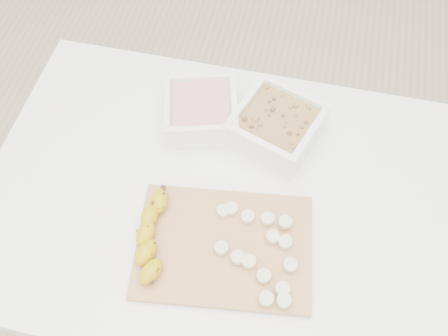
% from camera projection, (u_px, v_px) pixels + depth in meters
% --- Properties ---
extents(ground, '(3.50, 3.50, 0.00)m').
position_uv_depth(ground, '(222.00, 300.00, 1.68)').
color(ground, '#C6AD89').
rests_on(ground, ground).
extents(table, '(1.00, 0.70, 0.75)m').
position_uv_depth(table, '(221.00, 215.00, 1.12)').
color(table, white).
rests_on(table, ground).
extents(bowl_yogurt, '(0.19, 0.19, 0.07)m').
position_uv_depth(bowl_yogurt, '(201.00, 111.00, 1.11)').
color(bowl_yogurt, white).
rests_on(bowl_yogurt, table).
extents(bowl_granola, '(0.22, 0.22, 0.08)m').
position_uv_depth(bowl_granola, '(276.00, 126.00, 1.08)').
color(bowl_granola, white).
rests_on(bowl_granola, table).
extents(cutting_board, '(0.37, 0.28, 0.01)m').
position_uv_depth(cutting_board, '(224.00, 247.00, 0.97)').
color(cutting_board, tan).
rests_on(cutting_board, table).
extents(banana, '(0.06, 0.19, 0.03)m').
position_uv_depth(banana, '(152.00, 237.00, 0.96)').
color(banana, '#B69609').
rests_on(banana, cutting_board).
extents(banana_slices, '(0.17, 0.19, 0.02)m').
position_uv_depth(banana_slices, '(260.00, 249.00, 0.95)').
color(banana_slices, beige).
rests_on(banana_slices, cutting_board).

